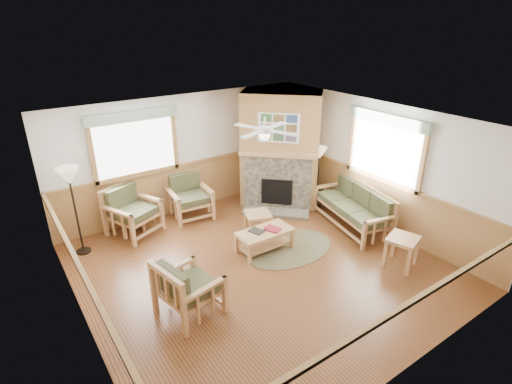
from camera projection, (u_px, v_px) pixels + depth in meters
floor at (260, 267)px, 7.38m from camera, size 6.00×6.00×0.01m
ceiling at (261, 123)px, 6.28m from camera, size 6.00×6.00×0.01m
wall_back at (184, 154)px, 9.08m from camera, size 6.00×0.02×2.70m
wall_front at (411, 292)px, 4.58m from camera, size 6.00×0.02×2.70m
wall_left at (75, 256)px, 5.26m from camera, size 0.02×6.00×2.70m
wall_right at (376, 166)px, 8.40m from camera, size 0.02×6.00×2.70m
wainscot at (260, 241)px, 7.15m from camera, size 6.00×6.00×1.10m
fireplace at (281, 149)px, 9.43m from camera, size 3.11×3.11×2.70m
window_back at (130, 109)px, 7.99m from camera, size 1.90×0.16×1.50m
window_right at (390, 112)px, 7.74m from camera, size 0.16×1.90×1.50m
ceiling_fan at (265, 119)px, 6.68m from camera, size 1.59×1.59×0.36m
sofa at (352, 207)px, 8.63m from camera, size 2.07×1.19×0.89m
armchair_back_left at (133, 211)px, 8.33m from camera, size 1.19×1.19×1.01m
armchair_back_right at (190, 197)px, 9.02m from camera, size 0.94×0.94×0.97m
armchair_left at (189, 287)px, 6.07m from camera, size 0.98×0.98×0.94m
coffee_table at (265, 240)px, 7.80m from camera, size 1.09×0.56×0.43m
end_table_chairs at (133, 222)px, 8.42m from camera, size 0.53×0.51×0.51m
end_table_sofa at (401, 252)px, 7.29m from camera, size 0.66×0.65×0.59m
footstool at (258, 222)px, 8.48m from camera, size 0.65×0.65×0.44m
braided_rug at (289, 248)px, 7.94m from camera, size 2.06×2.06×0.01m
floor_lamp_left at (76, 211)px, 7.47m from camera, size 0.54×0.54×1.77m
floor_lamp_right at (318, 178)px, 9.33m from camera, size 0.44×0.44×1.52m
book_red at (273, 228)px, 7.74m from camera, size 0.31×0.36×0.03m
book_dark at (256, 230)px, 7.68m from camera, size 0.27×0.32×0.03m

